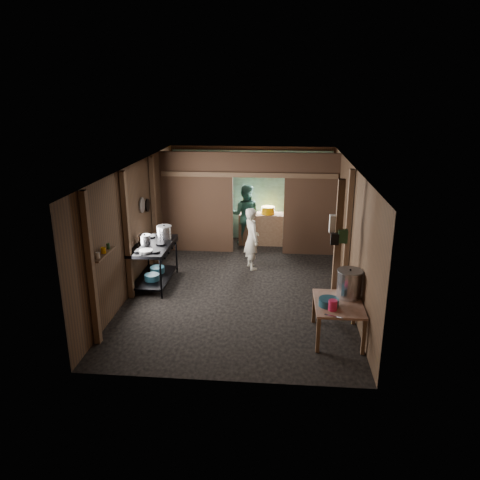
# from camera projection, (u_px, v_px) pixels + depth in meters

# --- Properties ---
(floor) EXTENTS (4.50, 7.00, 0.00)m
(floor) POSITION_uv_depth(u_px,v_px,m) (241.00, 285.00, 10.05)
(floor) COLOR black
(floor) RESTS_ON ground
(ceiling) EXTENTS (4.50, 7.00, 0.00)m
(ceiling) POSITION_uv_depth(u_px,v_px,m) (241.00, 166.00, 9.25)
(ceiling) COLOR black
(ceiling) RESTS_ON ground
(wall_back) EXTENTS (4.50, 0.00, 2.60)m
(wall_back) POSITION_uv_depth(u_px,v_px,m) (252.00, 193.00, 12.97)
(wall_back) COLOR brown
(wall_back) RESTS_ON ground
(wall_front) EXTENTS (4.50, 0.00, 2.60)m
(wall_front) POSITION_uv_depth(u_px,v_px,m) (219.00, 300.00, 6.33)
(wall_front) COLOR brown
(wall_front) RESTS_ON ground
(wall_left) EXTENTS (0.00, 7.00, 2.60)m
(wall_left) POSITION_uv_depth(u_px,v_px,m) (136.00, 225.00, 9.84)
(wall_left) COLOR brown
(wall_left) RESTS_ON ground
(wall_right) EXTENTS (0.00, 7.00, 2.60)m
(wall_right) POSITION_uv_depth(u_px,v_px,m) (350.00, 231.00, 9.46)
(wall_right) COLOR brown
(wall_right) RESTS_ON ground
(partition_left) EXTENTS (1.85, 0.10, 2.60)m
(partition_left) POSITION_uv_depth(u_px,v_px,m) (197.00, 203.00, 11.85)
(partition_left) COLOR #442B1A
(partition_left) RESTS_ON floor
(partition_right) EXTENTS (1.35, 0.10, 2.60)m
(partition_right) POSITION_uv_depth(u_px,v_px,m) (311.00, 205.00, 11.60)
(partition_right) COLOR #442B1A
(partition_right) RESTS_ON floor
(partition_header) EXTENTS (1.30, 0.10, 0.60)m
(partition_header) POSITION_uv_depth(u_px,v_px,m) (259.00, 165.00, 11.41)
(partition_header) COLOR #442B1A
(partition_header) RESTS_ON wall_back
(turquoise_panel) EXTENTS (4.40, 0.06, 2.50)m
(turquoise_panel) POSITION_uv_depth(u_px,v_px,m) (252.00, 195.00, 12.92)
(turquoise_panel) COLOR #85C1B8
(turquoise_panel) RESTS_ON wall_back
(back_counter) EXTENTS (1.20, 0.50, 0.85)m
(back_counter) POSITION_uv_depth(u_px,v_px,m) (261.00, 229.00, 12.69)
(back_counter) COLOR brown
(back_counter) RESTS_ON floor
(wall_clock) EXTENTS (0.20, 0.03, 0.20)m
(wall_clock) POSITION_uv_depth(u_px,v_px,m) (261.00, 173.00, 12.67)
(wall_clock) COLOR silver
(wall_clock) RESTS_ON wall_back
(post_left_a) EXTENTS (0.10, 0.12, 2.60)m
(post_left_a) POSITION_uv_depth(u_px,v_px,m) (91.00, 270.00, 7.37)
(post_left_a) COLOR brown
(post_left_a) RESTS_ON floor
(post_left_b) EXTENTS (0.10, 0.12, 2.60)m
(post_left_b) POSITION_uv_depth(u_px,v_px,m) (127.00, 237.00, 9.08)
(post_left_b) COLOR brown
(post_left_b) RESTS_ON floor
(post_left_c) EXTENTS (0.10, 0.12, 2.60)m
(post_left_c) POSITION_uv_depth(u_px,v_px,m) (154.00, 212.00, 10.97)
(post_left_c) COLOR brown
(post_left_c) RESTS_ON floor
(post_right) EXTENTS (0.10, 0.12, 2.60)m
(post_right) POSITION_uv_depth(u_px,v_px,m) (348.00, 234.00, 9.27)
(post_right) COLOR brown
(post_right) RESTS_ON floor
(post_free) EXTENTS (0.12, 0.12, 2.60)m
(post_free) POSITION_uv_depth(u_px,v_px,m) (337.00, 251.00, 8.26)
(post_free) COLOR brown
(post_free) RESTS_ON floor
(cross_beam) EXTENTS (4.40, 0.12, 0.12)m
(cross_beam) POSITION_uv_depth(u_px,v_px,m) (248.00, 175.00, 11.46)
(cross_beam) COLOR brown
(cross_beam) RESTS_ON wall_left
(pan_lid_big) EXTENTS (0.03, 0.34, 0.34)m
(pan_lid_big) POSITION_uv_depth(u_px,v_px,m) (142.00, 205.00, 10.11)
(pan_lid_big) COLOR gray
(pan_lid_big) RESTS_ON wall_left
(pan_lid_small) EXTENTS (0.03, 0.30, 0.30)m
(pan_lid_small) POSITION_uv_depth(u_px,v_px,m) (148.00, 205.00, 10.52)
(pan_lid_small) COLOR black
(pan_lid_small) RESTS_ON wall_left
(wall_shelf) EXTENTS (0.14, 0.80, 0.03)m
(wall_shelf) POSITION_uv_depth(u_px,v_px,m) (104.00, 254.00, 7.81)
(wall_shelf) COLOR brown
(wall_shelf) RESTS_ON wall_left
(jar_white) EXTENTS (0.07, 0.07, 0.10)m
(jar_white) POSITION_uv_depth(u_px,v_px,m) (98.00, 255.00, 7.55)
(jar_white) COLOR silver
(jar_white) RESTS_ON wall_shelf
(jar_yellow) EXTENTS (0.08, 0.08, 0.10)m
(jar_yellow) POSITION_uv_depth(u_px,v_px,m) (103.00, 250.00, 7.79)
(jar_yellow) COLOR orange
(jar_yellow) RESTS_ON wall_shelf
(jar_green) EXTENTS (0.06, 0.06, 0.10)m
(jar_green) POSITION_uv_depth(u_px,v_px,m) (108.00, 246.00, 8.00)
(jar_green) COLOR #214626
(jar_green) RESTS_ON wall_shelf
(bag_white) EXTENTS (0.22, 0.15, 0.32)m
(bag_white) POSITION_uv_depth(u_px,v_px,m) (336.00, 224.00, 8.19)
(bag_white) COLOR silver
(bag_white) RESTS_ON post_free
(bag_green) EXTENTS (0.16, 0.12, 0.24)m
(bag_green) POSITION_uv_depth(u_px,v_px,m) (343.00, 236.00, 8.10)
(bag_green) COLOR #214626
(bag_green) RESTS_ON post_free
(bag_black) EXTENTS (0.14, 0.10, 0.20)m
(bag_black) POSITION_uv_depth(u_px,v_px,m) (335.00, 239.00, 8.11)
(bag_black) COLOR black
(bag_black) RESTS_ON post_free
(gas_range) EXTENTS (0.80, 1.56, 0.92)m
(gas_range) POSITION_uv_depth(u_px,v_px,m) (154.00, 264.00, 9.97)
(gas_range) COLOR black
(gas_range) RESTS_ON floor
(prep_table) EXTENTS (0.80, 1.10, 0.65)m
(prep_table) POSITION_uv_depth(u_px,v_px,m) (337.00, 320.00, 7.83)
(prep_table) COLOR tan
(prep_table) RESTS_ON floor
(stove_pot_large) EXTENTS (0.35, 0.35, 0.33)m
(stove_pot_large) POSITION_uv_depth(u_px,v_px,m) (164.00, 233.00, 10.11)
(stove_pot_large) COLOR #BABAC3
(stove_pot_large) RESTS_ON gas_range
(stove_pot_med) EXTENTS (0.32, 0.32, 0.22)m
(stove_pot_med) POSITION_uv_depth(u_px,v_px,m) (145.00, 240.00, 9.82)
(stove_pot_med) COLOR #BABAC3
(stove_pot_med) RESTS_ON gas_range
(frying_pan) EXTENTS (0.35, 0.54, 0.07)m
(frying_pan) POSITION_uv_depth(u_px,v_px,m) (146.00, 251.00, 9.34)
(frying_pan) COLOR gray
(frying_pan) RESTS_ON gas_range
(blue_tub_front) EXTENTS (0.31, 0.31, 0.13)m
(blue_tub_front) POSITION_uv_depth(u_px,v_px,m) (152.00, 277.00, 9.85)
(blue_tub_front) COLOR navy
(blue_tub_front) RESTS_ON gas_range
(blue_tub_back) EXTENTS (0.32, 0.32, 0.13)m
(blue_tub_back) POSITION_uv_depth(u_px,v_px,m) (157.00, 270.00, 10.27)
(blue_tub_back) COLOR navy
(blue_tub_back) RESTS_ON gas_range
(stock_pot) EXTENTS (0.46, 0.46, 0.51)m
(stock_pot) POSITION_uv_depth(u_px,v_px,m) (349.00, 284.00, 7.88)
(stock_pot) COLOR #BABAC3
(stock_pot) RESTS_ON prep_table
(wash_basin) EXTENTS (0.42, 0.42, 0.13)m
(wash_basin) POSITION_uv_depth(u_px,v_px,m) (329.00, 302.00, 7.61)
(wash_basin) COLOR navy
(wash_basin) RESTS_ON prep_table
(pink_bucket) EXTENTS (0.19, 0.19, 0.17)m
(pink_bucket) POSITION_uv_depth(u_px,v_px,m) (333.00, 305.00, 7.45)
(pink_bucket) COLOR #E42457
(pink_bucket) RESTS_ON prep_table
(knife) EXTENTS (0.29, 0.15, 0.01)m
(knife) POSITION_uv_depth(u_px,v_px,m) (334.00, 316.00, 7.25)
(knife) COLOR #BABAC3
(knife) RESTS_ON prep_table
(yellow_tub) EXTENTS (0.36, 0.36, 0.20)m
(yellow_tub) POSITION_uv_depth(u_px,v_px,m) (268.00, 210.00, 12.51)
(yellow_tub) COLOR orange
(yellow_tub) RESTS_ON back_counter
(red_cup) EXTENTS (0.11, 0.11, 0.13)m
(red_cup) POSITION_uv_depth(u_px,v_px,m) (246.00, 211.00, 12.57)
(red_cup) COLOR maroon
(red_cup) RESTS_ON back_counter
(cook) EXTENTS (0.53, 0.63, 1.47)m
(cook) POSITION_uv_depth(u_px,v_px,m) (252.00, 239.00, 10.80)
(cook) COLOR silver
(cook) RESTS_ON floor
(worker_back) EXTENTS (0.87, 0.71, 1.65)m
(worker_back) POSITION_uv_depth(u_px,v_px,m) (245.00, 215.00, 12.54)
(worker_back) COLOR #2E695E
(worker_back) RESTS_ON floor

